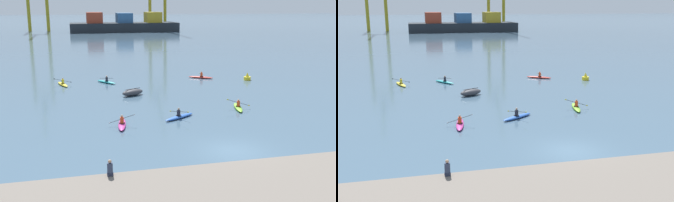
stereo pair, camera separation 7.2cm
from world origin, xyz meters
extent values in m
plane|color=#425B70|center=(0.00, 0.00, 0.00)|extent=(800.00, 800.00, 0.00)
cube|color=#1E2328|center=(9.04, 124.29, 1.62)|extent=(39.07, 11.74, 3.25)
cube|color=#993823|center=(-1.70, 124.29, 5.14)|extent=(5.47, 8.22, 3.79)
cube|color=#2D5684|center=(9.04, 124.29, 4.99)|extent=(5.47, 8.22, 3.50)
cube|color=#B29323|center=(19.79, 124.29, 5.14)|extent=(5.47, 8.22, 3.79)
ellipsoid|color=#38383D|center=(-4.04, 18.35, 0.35)|extent=(2.81, 2.17, 0.70)
cube|color=#38383D|center=(-4.04, 18.35, 0.73)|extent=(1.76, 0.95, 0.06)
cylinder|color=yellow|center=(11.89, 23.79, 0.23)|extent=(0.90, 0.90, 0.45)
cone|color=yellow|center=(11.89, 23.79, 0.73)|extent=(0.50, 0.49, 0.55)
ellipsoid|color=red|center=(6.40, 26.51, 0.13)|extent=(3.15, 2.40, 0.26)
torus|color=black|center=(6.49, 26.45, 0.27)|extent=(0.68, 0.68, 0.05)
cylinder|color=#DB471E|center=(6.49, 26.45, 0.51)|extent=(0.30, 0.30, 0.50)
sphere|color=tan|center=(6.49, 26.45, 0.86)|extent=(0.19, 0.19, 0.19)
cylinder|color=black|center=(6.45, 26.48, 0.61)|extent=(1.17, 1.72, 0.52)
ellipsoid|color=yellow|center=(5.88, 25.64, 0.85)|extent=(0.15, 0.19, 0.15)
ellipsoid|color=yellow|center=(7.02, 27.33, 0.37)|extent=(0.15, 0.19, 0.15)
ellipsoid|color=#2856B2|center=(-1.45, 8.56, 0.13)|extent=(3.20, 2.32, 0.26)
torus|color=black|center=(-1.53, 8.51, 0.27)|extent=(0.68, 0.68, 0.05)
cylinder|color=#23232D|center=(-1.53, 8.51, 0.51)|extent=(0.30, 0.30, 0.50)
sphere|color=tan|center=(-1.53, 8.51, 0.86)|extent=(0.19, 0.19, 0.19)
cylinder|color=black|center=(-1.49, 8.54, 0.61)|extent=(1.14, 1.78, 0.33)
ellipsoid|color=yellow|center=(-2.05, 9.42, 0.46)|extent=(0.14, 0.19, 0.13)
ellipsoid|color=yellow|center=(-0.94, 7.66, 0.76)|extent=(0.14, 0.19, 0.13)
ellipsoid|color=teal|center=(-6.20, 26.15, 0.13)|extent=(2.46, 3.12, 0.26)
torus|color=black|center=(-6.14, 26.07, 0.27)|extent=(0.68, 0.68, 0.05)
cylinder|color=#23232D|center=(-6.14, 26.07, 0.51)|extent=(0.30, 0.30, 0.50)
sphere|color=tan|center=(-6.14, 26.07, 0.86)|extent=(0.19, 0.19, 0.19)
cylinder|color=black|center=(-6.17, 26.11, 0.61)|extent=(1.72, 1.23, 0.34)
ellipsoid|color=silver|center=(-7.02, 25.51, 0.76)|extent=(0.18, 0.14, 0.14)
ellipsoid|color=silver|center=(-5.32, 26.71, 0.46)|extent=(0.18, 0.14, 0.14)
ellipsoid|color=yellow|center=(-11.51, 25.89, 0.13)|extent=(1.60, 3.42, 0.26)
torus|color=black|center=(-11.48, 25.79, 0.27)|extent=(0.62, 0.62, 0.05)
cylinder|color=gold|center=(-11.48, 25.79, 0.51)|extent=(0.30, 0.30, 0.50)
sphere|color=tan|center=(-11.48, 25.79, 0.86)|extent=(0.19, 0.19, 0.19)
cylinder|color=black|center=(-11.50, 25.84, 0.61)|extent=(1.94, 0.64, 0.63)
ellipsoid|color=black|center=(-12.46, 25.54, 0.91)|extent=(0.21, 0.10, 0.16)
ellipsoid|color=black|center=(-10.54, 26.14, 0.31)|extent=(0.21, 0.10, 0.16)
ellipsoid|color=#C13384|center=(-6.56, 7.51, 0.13)|extent=(1.10, 3.45, 0.26)
torus|color=black|center=(-6.58, 7.41, 0.27)|extent=(0.56, 0.56, 0.05)
cylinder|color=#DB471E|center=(-6.58, 7.41, 0.51)|extent=(0.30, 0.30, 0.50)
sphere|color=tan|center=(-6.58, 7.41, 0.86)|extent=(0.19, 0.19, 0.19)
cylinder|color=black|center=(-6.57, 7.46, 0.61)|extent=(1.99, 0.33, 0.69)
ellipsoid|color=silver|center=(-7.55, 7.61, 0.28)|extent=(0.21, 0.07, 0.16)
ellipsoid|color=silver|center=(-5.58, 7.32, 0.94)|extent=(0.21, 0.07, 0.16)
ellipsoid|color=#7ABC2D|center=(4.81, 10.40, 0.13)|extent=(1.41, 3.44, 0.26)
torus|color=black|center=(4.79, 10.31, 0.27)|extent=(0.59, 0.59, 0.05)
cylinder|color=#DB471E|center=(4.79, 10.31, 0.51)|extent=(0.30, 0.30, 0.50)
sphere|color=tan|center=(4.79, 10.31, 0.86)|extent=(0.19, 0.19, 0.19)
cylinder|color=black|center=(4.80, 10.35, 0.61)|extent=(1.98, 0.53, 0.60)
ellipsoid|color=yellow|center=(3.82, 10.60, 0.89)|extent=(0.21, 0.09, 0.15)
ellipsoid|color=yellow|center=(5.78, 10.11, 0.33)|extent=(0.21, 0.09, 0.15)
cube|color=#23283D|center=(-8.58, -3.67, 0.87)|extent=(0.32, 0.28, 0.18)
cylinder|color=#2D3851|center=(-8.58, -3.67, 1.22)|extent=(0.30, 0.30, 0.52)
sphere|color=tan|center=(-8.58, -3.67, 1.58)|extent=(0.19, 0.19, 0.19)
camera|label=1|loc=(-10.18, -23.23, 9.55)|focal=42.31mm
camera|label=2|loc=(-10.11, -23.25, 9.55)|focal=42.31mm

